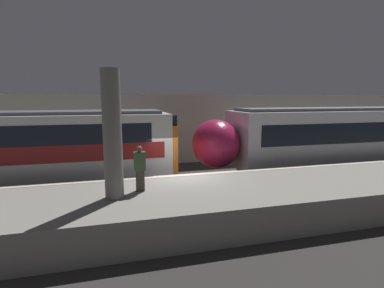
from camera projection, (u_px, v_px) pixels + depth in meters
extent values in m
plane|color=#33302D|center=(183.00, 200.00, 12.55)|extent=(120.00, 120.00, 0.00)
cube|color=gray|center=(197.00, 205.00, 10.43)|extent=(40.00, 4.28, 1.12)
cube|color=beige|center=(183.00, 175.00, 12.24)|extent=(40.00, 0.30, 0.01)
cube|color=#B2AD9E|center=(156.00, 130.00, 19.02)|extent=(50.00, 0.15, 4.47)
cylinder|color=slate|center=(112.00, 135.00, 9.19)|extent=(0.58, 0.58, 4.02)
cube|color=black|center=(363.00, 164.00, 18.20)|extent=(15.56, 2.51, 0.57)
cube|color=silver|center=(366.00, 135.00, 17.93)|extent=(16.91, 3.06, 2.97)
cube|color=#4C4C51|center=(368.00, 109.00, 17.68)|extent=(16.24, 2.14, 0.16)
ellipsoid|color=#B21E4C|center=(216.00, 144.00, 15.46)|extent=(2.42, 2.81, 2.49)
sphere|color=#F2EFCC|center=(198.00, 153.00, 15.28)|extent=(0.20, 0.20, 0.20)
cube|color=orange|center=(169.00, 147.00, 14.84)|extent=(0.25, 3.00, 2.38)
cube|color=black|center=(169.00, 124.00, 14.65)|extent=(0.25, 2.69, 0.95)
sphere|color=#EA4C42|center=(175.00, 158.00, 14.28)|extent=(0.18, 0.18, 0.18)
sphere|color=#EA4C42|center=(170.00, 153.00, 15.60)|extent=(0.18, 0.18, 0.18)
cube|color=#473D33|center=(140.00, 181.00, 10.13)|extent=(0.28, 0.20, 0.72)
cube|color=#3D5638|center=(140.00, 161.00, 10.03)|extent=(0.38, 0.24, 0.63)
sphere|color=brown|center=(139.00, 149.00, 9.97)|extent=(0.20, 0.20, 0.20)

